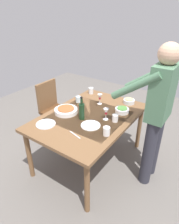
{
  "coord_description": "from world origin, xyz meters",
  "views": [
    {
      "loc": [
        1.81,
        1.26,
        1.99
      ],
      "look_at": [
        0.0,
        0.0,
        0.79
      ],
      "focal_mm": 31.83,
      "sensor_mm": 36.0,
      "label": 1
    }
  ],
  "objects_px": {
    "water_cup_far_right": "(78,99)",
    "side_bowl_salad": "(122,110)",
    "water_cup_far_left": "(107,131)",
    "water_cup_near_right": "(115,118)",
    "chair_near": "(52,106)",
    "wine_bottle": "(82,111)",
    "water_cup_near_left": "(91,91)",
    "wine_glass_left": "(100,97)",
    "serving_bowl_pasta": "(66,110)",
    "side_bowl_bread": "(129,101)",
    "dining_table": "(90,120)",
    "person_server": "(157,111)",
    "dinner_plate_far": "(46,124)",
    "dinner_plate_near": "(91,125)",
    "wine_glass_right": "(106,112)"
  },
  "relations": [
    {
      "from": "chair_near",
      "to": "dinner_plate_far",
      "type": "distance_m",
      "value": 0.93
    },
    {
      "from": "wine_bottle",
      "to": "water_cup_near_left",
      "type": "relative_size",
      "value": 3.05
    },
    {
      "from": "person_server",
      "to": "water_cup_far_right",
      "type": "distance_m",
      "value": 1.15
    },
    {
      "from": "wine_glass_left",
      "to": "water_cup_near_right",
      "type": "relative_size",
      "value": 1.63
    },
    {
      "from": "dinner_plate_near",
      "to": "dinner_plate_far",
      "type": "bearing_deg",
      "value": -58.14
    },
    {
      "from": "water_cup_far_left",
      "to": "wine_bottle",
      "type": "bearing_deg",
      "value": -106.19
    },
    {
      "from": "chair_near",
      "to": "wine_glass_left",
      "type": "distance_m",
      "value": 0.89
    },
    {
      "from": "chair_near",
      "to": "water_cup_near_right",
      "type": "height_order",
      "value": "chair_near"
    },
    {
      "from": "dining_table",
      "to": "water_cup_far_left",
      "type": "height_order",
      "value": "water_cup_far_left"
    },
    {
      "from": "wine_glass_left",
      "to": "water_cup_near_left",
      "type": "distance_m",
      "value": 0.4
    },
    {
      "from": "water_cup_near_left",
      "to": "water_cup_far_left",
      "type": "height_order",
      "value": "same"
    },
    {
      "from": "water_cup_far_left",
      "to": "person_server",
      "type": "bearing_deg",
      "value": 138.78
    },
    {
      "from": "dining_table",
      "to": "water_cup_near_right",
      "type": "height_order",
      "value": "water_cup_near_right"
    },
    {
      "from": "chair_near",
      "to": "water_cup_far_left",
      "type": "distance_m",
      "value": 1.39
    },
    {
      "from": "water_cup_near_left",
      "to": "water_cup_near_right",
      "type": "distance_m",
      "value": 0.9
    },
    {
      "from": "water_cup_near_left",
      "to": "dinner_plate_far",
      "type": "bearing_deg",
      "value": 4.67
    },
    {
      "from": "water_cup_near_left",
      "to": "wine_glass_right",
      "type": "bearing_deg",
      "value": 47.29
    },
    {
      "from": "wine_glass_right",
      "to": "serving_bowl_pasta",
      "type": "bearing_deg",
      "value": -74.18
    },
    {
      "from": "water_cup_far_left",
      "to": "water_cup_far_right",
      "type": "bearing_deg",
      "value": -122.3
    },
    {
      "from": "water_cup_near_right",
      "to": "water_cup_near_left",
      "type": "bearing_deg",
      "value": -126.56
    },
    {
      "from": "person_server",
      "to": "dinner_plate_near",
      "type": "xyz_separation_m",
      "value": [
        0.38,
        -0.62,
        -0.22
      ]
    },
    {
      "from": "person_server",
      "to": "side_bowl_bread",
      "type": "relative_size",
      "value": 10.56
    },
    {
      "from": "wine_glass_left",
      "to": "serving_bowl_pasta",
      "type": "relative_size",
      "value": 0.5
    },
    {
      "from": "dining_table",
      "to": "side_bowl_salad",
      "type": "distance_m",
      "value": 0.45
    },
    {
      "from": "water_cup_near_left",
      "to": "dinner_plate_near",
      "type": "height_order",
      "value": "water_cup_near_left"
    },
    {
      "from": "chair_near",
      "to": "dinner_plate_far",
      "type": "height_order",
      "value": "chair_near"
    },
    {
      "from": "dinner_plate_far",
      "to": "dinner_plate_near",
      "type": "bearing_deg",
      "value": 121.86
    },
    {
      "from": "water_cup_near_left",
      "to": "dinner_plate_far",
      "type": "relative_size",
      "value": 0.42
    },
    {
      "from": "wine_glass_right",
      "to": "side_bowl_bread",
      "type": "height_order",
      "value": "wine_glass_right"
    },
    {
      "from": "chair_near",
      "to": "side_bowl_bread",
      "type": "relative_size",
      "value": 5.69
    },
    {
      "from": "dining_table",
      "to": "wine_glass_left",
      "type": "height_order",
      "value": "wine_glass_left"
    },
    {
      "from": "water_cup_near_right",
      "to": "water_cup_far_right",
      "type": "bearing_deg",
      "value": -104.06
    },
    {
      "from": "wine_glass_left",
      "to": "dinner_plate_far",
      "type": "bearing_deg",
      "value": -15.39
    },
    {
      "from": "wine_glass_right",
      "to": "wine_glass_left",
      "type": "bearing_deg",
      "value": -137.74
    },
    {
      "from": "dining_table",
      "to": "serving_bowl_pasta",
      "type": "distance_m",
      "value": 0.33
    },
    {
      "from": "side_bowl_salad",
      "to": "side_bowl_bread",
      "type": "relative_size",
      "value": 1.12
    },
    {
      "from": "serving_bowl_pasta",
      "to": "dinner_plate_near",
      "type": "distance_m",
      "value": 0.45
    },
    {
      "from": "side_bowl_bread",
      "to": "dinner_plate_near",
      "type": "distance_m",
      "value": 0.82
    },
    {
      "from": "side_bowl_bread",
      "to": "dinner_plate_far",
      "type": "xyz_separation_m",
      "value": [
        1.09,
        -0.56,
        -0.03
      ]
    },
    {
      "from": "serving_bowl_pasta",
      "to": "dinner_plate_near",
      "type": "bearing_deg",
      "value": 79.85
    },
    {
      "from": "dining_table",
      "to": "serving_bowl_pasta",
      "type": "height_order",
      "value": "serving_bowl_pasta"
    },
    {
      "from": "dinner_plate_near",
      "to": "dinner_plate_far",
      "type": "distance_m",
      "value": 0.53
    },
    {
      "from": "wine_bottle",
      "to": "serving_bowl_pasta",
      "type": "xyz_separation_m",
      "value": [
        -0.01,
        -0.26,
        -0.08
      ]
    },
    {
      "from": "water_cup_far_left",
      "to": "dinner_plate_far",
      "type": "bearing_deg",
      "value": -71.87
    },
    {
      "from": "water_cup_far_left",
      "to": "water_cup_near_right",
      "type": "bearing_deg",
      "value": -168.94
    },
    {
      "from": "wine_glass_left",
      "to": "serving_bowl_pasta",
      "type": "height_order",
      "value": "wine_glass_left"
    },
    {
      "from": "person_server",
      "to": "wine_bottle",
      "type": "relative_size",
      "value": 5.71
    },
    {
      "from": "water_cup_far_right",
      "to": "side_bowl_salad",
      "type": "relative_size",
      "value": 0.48
    },
    {
      "from": "wine_bottle",
      "to": "water_cup_near_right",
      "type": "height_order",
      "value": "wine_bottle"
    },
    {
      "from": "wine_bottle",
      "to": "water_cup_near_left",
      "type": "height_order",
      "value": "wine_bottle"
    }
  ]
}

